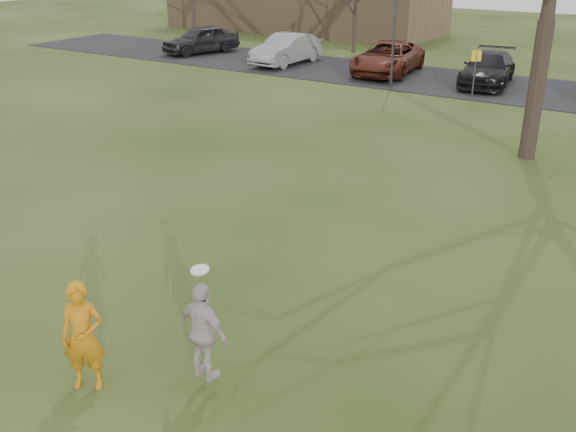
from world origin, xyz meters
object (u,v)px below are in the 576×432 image
object	(u,v)px
catching_play	(204,332)
building	(304,3)
player_defender	(83,336)
car_0	(201,39)
car_1	(286,49)
car_3	(488,68)
car_2	(388,58)

from	to	relation	value
catching_play	building	xyz separation A→B (m)	(-20.69, 37.45, 0.91)
player_defender	building	xyz separation A→B (m)	(-19.10, 38.37, 1.03)
car_0	car_1	world-z (taller)	same
catching_play	car_3	bearing A→B (deg)	97.03
player_defender	building	size ratio (longest dim) A/B	0.09
player_defender	car_3	world-z (taller)	player_defender
car_0	catching_play	world-z (taller)	catching_play
player_defender	car_3	distance (m)	25.67
car_3	building	bearing A→B (deg)	136.38
building	catching_play	bearing A→B (deg)	-61.08
car_2	catching_play	xyz separation A→B (m)	(8.13, -24.73, 0.20)
car_1	catching_play	xyz separation A→B (m)	(13.89, -24.23, 0.18)
player_defender	car_2	world-z (taller)	player_defender
player_defender	building	world-z (taller)	building
car_3	player_defender	bearing A→B (deg)	-94.52
car_2	car_3	xyz separation A→B (m)	(5.09, -0.02, -0.04)
player_defender	car_2	bearing A→B (deg)	72.06
car_1	car_2	bearing A→B (deg)	7.22
car_2	building	bearing A→B (deg)	127.86
car_1	car_3	distance (m)	10.85
car_1	car_2	world-z (taller)	car_1
car_3	car_2	bearing A→B (deg)	171.94
player_defender	car_3	bearing A→B (deg)	61.01
car_2	car_3	world-z (taller)	car_2
car_3	catching_play	size ratio (longest dim) A/B	2.65
building	player_defender	bearing A→B (deg)	-63.53
car_0	car_2	distance (m)	12.05
catching_play	car_1	bearing A→B (deg)	119.81
player_defender	car_1	xyz separation A→B (m)	(-12.30, 25.15, -0.06)
car_1	building	distance (m)	14.90
player_defender	car_1	size ratio (longest dim) A/B	0.37
player_defender	catching_play	world-z (taller)	catching_play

